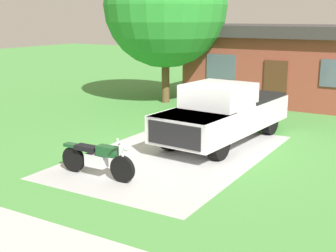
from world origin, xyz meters
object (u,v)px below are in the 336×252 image
(pickup_truck, at_px, (225,112))
(motorcycle, at_px, (97,159))
(shade_tree, at_px, (165,5))
(neighbor_house, at_px, (293,63))

(pickup_truck, bearing_deg, motorcycle, -105.90)
(motorcycle, height_order, shade_tree, shade_tree)
(motorcycle, distance_m, pickup_truck, 4.94)
(shade_tree, bearing_deg, motorcycle, -68.53)
(pickup_truck, bearing_deg, neighbor_house, 91.58)
(motorcycle, xyz_separation_m, pickup_truck, (1.35, 4.73, 0.48))
(neighbor_house, bearing_deg, shade_tree, -145.29)
(pickup_truck, relative_size, shade_tree, 0.81)
(motorcycle, relative_size, shade_tree, 0.31)
(pickup_truck, distance_m, shade_tree, 7.86)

